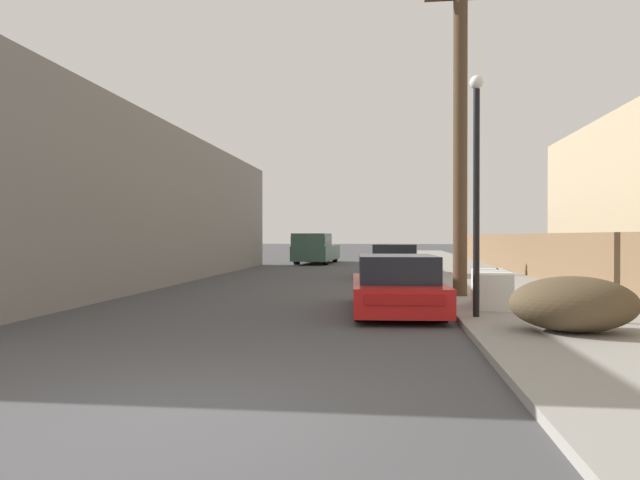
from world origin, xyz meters
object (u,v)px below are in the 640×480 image
pickup_truck (315,248)px  brush_pile (573,304)px  car_parked_mid (396,262)px  pedestrian (458,251)px  utility_pole (460,127)px  parked_sports_car_red (396,286)px  discarded_fridge (491,288)px  street_lamp (476,176)px

pickup_truck → brush_pile: pickup_truck is taller
car_parked_mid → pedestrian: bearing=22.0°
pedestrian → utility_pole: bearing=-96.5°
brush_pile → pedestrian: 13.82m
parked_sports_car_red → brush_pile: 3.92m
discarded_fridge → pedestrian: 10.65m
parked_sports_car_red → street_lamp: size_ratio=0.98×
car_parked_mid → utility_pole: bearing=-75.4°
discarded_fridge → brush_pile: bearing=-74.1°
car_parked_mid → pickup_truck: bearing=116.6°
utility_pole → pedestrian: bearing=83.5°
discarded_fridge → pickup_truck: bearing=110.9°
street_lamp → pickup_truck: bearing=104.8°
pickup_truck → brush_pile: size_ratio=2.95×
pickup_truck → pedestrian: (6.98, -9.85, 0.16)m
car_parked_mid → utility_pole: (1.48, -7.64, 3.77)m
discarded_fridge → pedestrian: pedestrian is taller
brush_pile → pedestrian: size_ratio=1.10×
car_parked_mid → parked_sports_car_red: bearing=-87.3°
pickup_truck → pedestrian: 12.08m
pickup_truck → discarded_fridge: bearing=110.5°
discarded_fridge → car_parked_mid: car_parked_mid is taller
discarded_fridge → pedestrian: size_ratio=1.02×
utility_pole → street_lamp: 4.16m
utility_pole → car_parked_mid: bearing=101.0°
car_parked_mid → street_lamp: 11.72m
car_parked_mid → pedestrian: 2.62m
parked_sports_car_red → pickup_truck: 21.31m
discarded_fridge → utility_pole: 4.47m
discarded_fridge → parked_sports_car_red: size_ratio=0.41×
parked_sports_car_red → pickup_truck: size_ratio=0.77×
discarded_fridge → pickup_truck: pickup_truck is taller
parked_sports_car_red → utility_pole: size_ratio=0.53×
parked_sports_car_red → brush_pile: size_ratio=2.26×
street_lamp → brush_pile: (1.26, -1.55, -2.19)m
discarded_fridge → parked_sports_car_red: (-2.03, -0.39, 0.05)m
parked_sports_car_red → car_parked_mid: (0.17, 10.19, 0.06)m
discarded_fridge → parked_sports_car_red: bearing=-165.6°
parked_sports_car_red → utility_pole: bearing=53.8°
discarded_fridge → utility_pole: utility_pole is taller
discarded_fridge → brush_pile: brush_pile is taller
discarded_fridge → parked_sports_car_red: 2.07m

